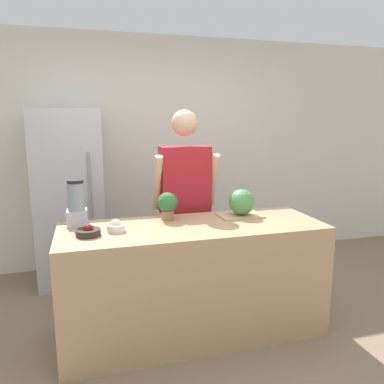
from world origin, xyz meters
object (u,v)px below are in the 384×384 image
(refrigerator, at_px, (70,198))
(bowl_cherries, at_px, (88,232))
(bowl_cream, at_px, (116,227))
(watermelon, at_px, (242,202))
(potted_plant, at_px, (167,204))
(person, at_px, (185,206))
(blender, at_px, (76,205))

(refrigerator, height_order, bowl_cherries, refrigerator)
(bowl_cream, bearing_deg, refrigerator, 105.24)
(bowl_cream, bearing_deg, watermelon, 8.25)
(bowl_cherries, relative_size, potted_plant, 0.75)
(watermelon, xyz_separation_m, bowl_cherries, (-1.23, -0.20, -0.09))
(person, relative_size, bowl_cherries, 10.43)
(person, distance_m, bowl_cream, 0.87)
(bowl_cherries, bearing_deg, person, 35.70)
(person, distance_m, watermelon, 0.57)
(watermelon, xyz_separation_m, blender, (-1.30, 0.08, 0.04))
(blender, height_order, potted_plant, blender)
(person, bearing_deg, watermelon, -47.48)
(person, bearing_deg, bowl_cream, -139.61)
(watermelon, relative_size, bowl_cherries, 1.27)
(refrigerator, bearing_deg, blender, -85.14)
(watermelon, bearing_deg, bowl_cream, -171.75)
(refrigerator, xyz_separation_m, blender, (0.09, -1.09, 0.16))
(person, height_order, blender, person)
(bowl_cherries, bearing_deg, refrigerator, 96.99)
(refrigerator, distance_m, person, 1.27)
(bowl_cream, xyz_separation_m, potted_plant, (0.42, 0.20, 0.09))
(refrigerator, distance_m, bowl_cherries, 1.38)
(refrigerator, xyz_separation_m, potted_plant, (0.78, -1.12, 0.13))
(person, xyz_separation_m, potted_plant, (-0.24, -0.36, 0.11))
(refrigerator, relative_size, bowl_cream, 13.92)
(bowl_cherries, distance_m, bowl_cream, 0.20)
(refrigerator, height_order, bowl_cream, refrigerator)
(bowl_cherries, height_order, blender, blender)
(bowl_cherries, distance_m, potted_plant, 0.67)
(person, distance_m, bowl_cherries, 1.05)
(bowl_cream, distance_m, potted_plant, 0.48)
(watermelon, xyz_separation_m, bowl_cream, (-1.04, -0.15, -0.09))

